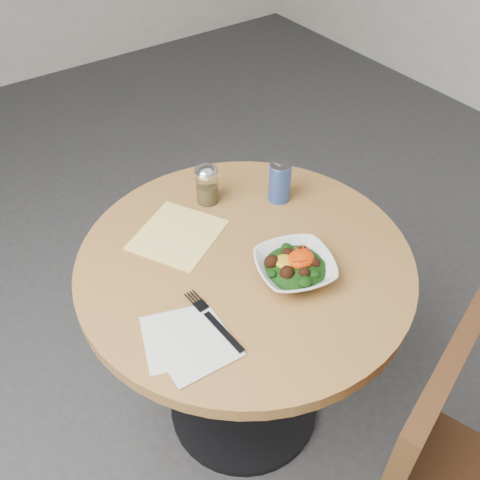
# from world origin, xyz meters

# --- Properties ---
(ground) EXTENTS (6.00, 6.00, 0.00)m
(ground) POSITION_xyz_m (0.00, 0.00, 0.00)
(ground) COLOR #313234
(ground) RESTS_ON ground
(table) EXTENTS (0.90, 0.90, 0.75)m
(table) POSITION_xyz_m (0.00, 0.00, 0.55)
(table) COLOR black
(table) RESTS_ON ground
(cloth_napkin) EXTENTS (0.30, 0.29, 0.00)m
(cloth_napkin) POSITION_xyz_m (-0.10, 0.18, 0.75)
(cloth_napkin) COLOR yellow
(cloth_napkin) RESTS_ON table
(paper_napkins) EXTENTS (0.21, 0.23, 0.00)m
(paper_napkins) POSITION_xyz_m (-0.27, -0.15, 0.75)
(paper_napkins) COLOR silver
(paper_napkins) RESTS_ON table
(salad_bowl) EXTENTS (0.25, 0.25, 0.07)m
(salad_bowl) POSITION_xyz_m (0.07, -0.12, 0.78)
(salad_bowl) COLOR white
(salad_bowl) RESTS_ON table
(fork) EXTENTS (0.03, 0.22, 0.00)m
(fork) POSITION_xyz_m (-0.19, -0.13, 0.76)
(fork) COLOR black
(fork) RESTS_ON table
(spice_shaker) EXTENTS (0.07, 0.07, 0.12)m
(spice_shaker) POSITION_xyz_m (0.05, 0.26, 0.81)
(spice_shaker) COLOR silver
(spice_shaker) RESTS_ON table
(beverage_can) EXTENTS (0.07, 0.07, 0.13)m
(beverage_can) POSITION_xyz_m (0.23, 0.15, 0.81)
(beverage_can) COLOR #0D2495
(beverage_can) RESTS_ON table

